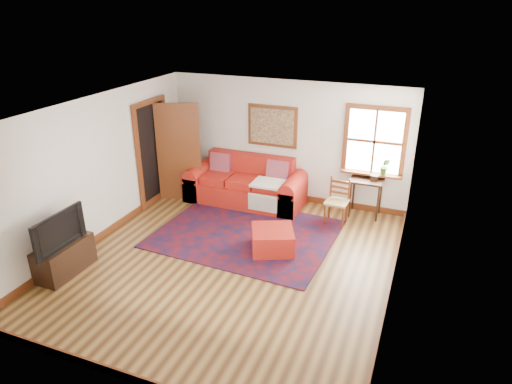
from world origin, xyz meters
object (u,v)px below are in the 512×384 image
at_px(red_leather_sofa, 246,187).
at_px(media_cabinet, 65,258).
at_px(side_table, 367,185).
at_px(red_ottoman, 273,240).
at_px(ladder_back_chair, 338,199).

xyz_separation_m(red_leather_sofa, media_cabinet, (-1.57, -3.53, -0.06)).
bearing_deg(side_table, red_leather_sofa, -174.56).
relative_size(red_leather_sofa, side_table, 3.21).
bearing_deg(red_leather_sofa, side_table, 5.44).
relative_size(red_leather_sofa, media_cabinet, 2.58).
height_order(red_ottoman, ladder_back_chair, ladder_back_chair).
height_order(red_leather_sofa, side_table, red_leather_sofa).
distance_m(red_ottoman, side_table, 2.34).
relative_size(side_table, media_cabinet, 0.80).
bearing_deg(side_table, media_cabinet, -136.66).
distance_m(red_ottoman, ladder_back_chair, 1.67).
xyz_separation_m(red_leather_sofa, ladder_back_chair, (1.97, -0.27, 0.16)).
bearing_deg(ladder_back_chair, red_leather_sofa, 172.19).
distance_m(red_leather_sofa, media_cabinet, 3.87).
distance_m(red_leather_sofa, red_ottoman, 2.10).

